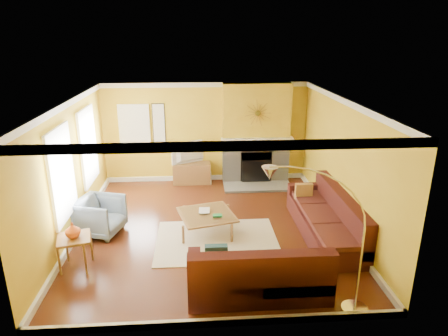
{
  "coord_description": "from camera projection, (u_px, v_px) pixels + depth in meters",
  "views": [
    {
      "loc": [
        -0.24,
        -7.59,
        3.94
      ],
      "look_at": [
        0.32,
        0.4,
        1.21
      ],
      "focal_mm": 32.0,
      "sensor_mm": 36.0,
      "label": 1
    }
  ],
  "objects": [
    {
      "name": "wall_back",
      "position": [
        206.0,
        133.0,
        10.86
      ],
      "size": [
        5.5,
        0.02,
        2.7
      ],
      "primitive_type": "cube",
      "color": "gold",
      "rests_on": "ground"
    },
    {
      "name": "sectional_sofa",
      "position": [
        273.0,
        226.0,
        7.58
      ],
      "size": [
        3.18,
        3.68,
        0.9
      ],
      "primitive_type": null,
      "color": "#471916",
      "rests_on": "floor"
    },
    {
      "name": "crown_molding",
      "position": [
        209.0,
        104.0,
        7.6
      ],
      "size": [
        5.5,
        6.0,
        0.12
      ],
      "primitive_type": null,
      "color": "white",
      "rests_on": "ceiling"
    },
    {
      "name": "mantel",
      "position": [
        257.0,
        139.0,
        10.56
      ],
      "size": [
        1.92,
        0.22,
        0.08
      ],
      "primitive_type": "cube",
      "color": "white",
      "rests_on": "fireplace"
    },
    {
      "name": "wall_front",
      "position": [
        218.0,
        243.0,
        5.18
      ],
      "size": [
        5.5,
        0.02,
        2.7
      ],
      "primitive_type": "cube",
      "color": "gold",
      "rests_on": "ground"
    },
    {
      "name": "wall_art",
      "position": [
        159.0,
        125.0,
        10.66
      ],
      "size": [
        0.34,
        0.04,
        1.14
      ],
      "primitive_type": "cube",
      "color": "white",
      "rests_on": "wall_back"
    },
    {
      "name": "sunburst",
      "position": [
        258.0,
        113.0,
        10.34
      ],
      "size": [
        0.7,
        0.04,
        0.7
      ],
      "primitive_type": null,
      "color": "olive",
      "rests_on": "fireplace"
    },
    {
      "name": "rug",
      "position": [
        217.0,
        241.0,
        7.94
      ],
      "size": [
        2.4,
        1.8,
        0.02
      ],
      "primitive_type": "cube",
      "color": "beige",
      "rests_on": "floor"
    },
    {
      "name": "media_console",
      "position": [
        192.0,
        173.0,
        10.94
      ],
      "size": [
        1.02,
        0.46,
        0.56
      ],
      "primitive_type": "cube",
      "color": "olive",
      "rests_on": "floor"
    },
    {
      "name": "fireplace",
      "position": [
        256.0,
        134.0,
        10.75
      ],
      "size": [
        1.8,
        0.4,
        2.7
      ],
      "primitive_type": null,
      "color": "gray",
      "rests_on": "floor"
    },
    {
      "name": "wall_left",
      "position": [
        70.0,
        171.0,
        7.84
      ],
      "size": [
        0.02,
        6.0,
        2.7
      ],
      "primitive_type": "cube",
      "color": "gold",
      "rests_on": "ground"
    },
    {
      "name": "armchair",
      "position": [
        100.0,
        216.0,
        8.13
      ],
      "size": [
        1.06,
        1.04,
        0.78
      ],
      "primitive_type": "imported",
      "rotation": [
        0.0,
        0.0,
        1.28
      ],
      "color": "slate",
      "rests_on": "floor"
    },
    {
      "name": "window_left_near",
      "position": [
        87.0,
        146.0,
        9.02
      ],
      "size": [
        0.06,
        1.22,
        1.72
      ],
      "primitive_type": "cube",
      "color": "white",
      "rests_on": "wall_left"
    },
    {
      "name": "hearth",
      "position": [
        258.0,
        187.0,
        10.66
      ],
      "size": [
        1.8,
        0.7,
        0.06
      ],
      "primitive_type": "cube",
      "color": "gray",
      "rests_on": "floor"
    },
    {
      "name": "ceiling",
      "position": [
        209.0,
        101.0,
        7.58
      ],
      "size": [
        5.5,
        6.0,
        0.02
      ],
      "primitive_type": "cube",
      "color": "white",
      "rests_on": "ground"
    },
    {
      "name": "subwoofer",
      "position": [
        206.0,
        178.0,
        10.97
      ],
      "size": [
        0.3,
        0.3,
        0.3
      ],
      "primitive_type": "cube",
      "color": "white",
      "rests_on": "floor"
    },
    {
      "name": "side_table",
      "position": [
        76.0,
        252.0,
        6.96
      ],
      "size": [
        0.67,
        0.67,
        0.6
      ],
      "primitive_type": null,
      "rotation": [
        0.0,
        0.0,
        0.26
      ],
      "color": "olive",
      "rests_on": "floor"
    },
    {
      "name": "arc_lamp",
      "position": [
        319.0,
        245.0,
        5.53
      ],
      "size": [
        1.45,
        0.36,
        2.3
      ],
      "primitive_type": null,
      "color": "silver",
      "rests_on": "floor"
    },
    {
      "name": "coffee_table",
      "position": [
        207.0,
        223.0,
        8.25
      ],
      "size": [
        1.29,
        1.29,
        0.42
      ],
      "primitive_type": null,
      "rotation": [
        0.0,
        0.0,
        0.26
      ],
      "color": "white",
      "rests_on": "floor"
    },
    {
      "name": "tv",
      "position": [
        191.0,
        153.0,
        10.76
      ],
      "size": [
        1.0,
        0.58,
        0.6
      ],
      "primitive_type": "imported",
      "rotation": [
        0.0,
        0.0,
        3.59
      ],
      "color": "black",
      "rests_on": "media_console"
    },
    {
      "name": "floor",
      "position": [
        210.0,
        229.0,
        8.46
      ],
      "size": [
        5.5,
        6.0,
        0.02
      ],
      "primitive_type": "cube",
      "color": "#602B14",
      "rests_on": "ground"
    },
    {
      "name": "book",
      "position": [
        199.0,
        211.0,
        8.27
      ],
      "size": [
        0.24,
        0.31,
        0.03
      ],
      "primitive_type": "imported",
      "rotation": [
        0.0,
        0.0,
        -0.05
      ],
      "color": "white",
      "rests_on": "coffee_table"
    },
    {
      "name": "wall_right",
      "position": [
        344.0,
        165.0,
        8.2
      ],
      "size": [
        0.02,
        6.0,
        2.7
      ],
      "primitive_type": "cube",
      "color": "gold",
      "rests_on": "ground"
    },
    {
      "name": "window_back",
      "position": [
        134.0,
        127.0,
        10.62
      ],
      "size": [
        0.82,
        0.06,
        1.22
      ],
      "primitive_type": "cube",
      "color": "white",
      "rests_on": "wall_back"
    },
    {
      "name": "vase",
      "position": [
        73.0,
        230.0,
        6.82
      ],
      "size": [
        0.28,
        0.28,
        0.27
      ],
      "primitive_type": "imported",
      "rotation": [
        0.0,
        0.0,
        0.06
      ],
      "color": "#D8591E",
      "rests_on": "side_table"
    },
    {
      "name": "baseboard",
      "position": [
        210.0,
        226.0,
        8.44
      ],
      "size": [
        5.5,
        6.0,
        0.12
      ],
      "primitive_type": null,
      "color": "white",
      "rests_on": "floor"
    },
    {
      "name": "window_left_far",
      "position": [
        61.0,
        174.0,
        7.23
      ],
      "size": [
        0.06,
        1.22,
        1.72
      ],
      "primitive_type": "cube",
      "color": "white",
      "rests_on": "wall_left"
    }
  ]
}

